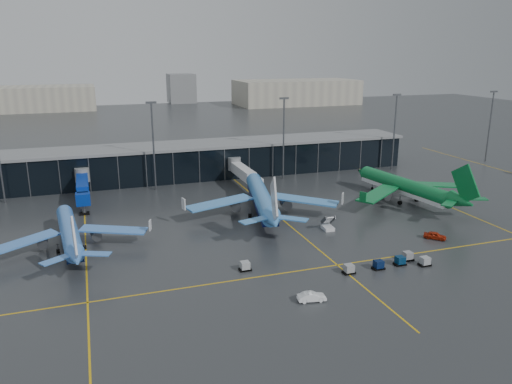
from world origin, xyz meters
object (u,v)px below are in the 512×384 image
object	(u,v)px
airliner_aer_lingus	(405,177)
mobile_airstair	(328,226)
airliner_arkefly	(68,222)
airliner_klm_near	(261,187)
baggage_carts	(368,263)
service_van_red	(435,236)
service_van_white	(312,297)

from	to	relation	value
airliner_aer_lingus	mobile_airstair	size ratio (longest dim) A/B	12.62
airliner_arkefly	airliner_klm_near	xyz separation A→B (m)	(44.44, 8.08, 1.20)
airliner_arkefly	baggage_carts	xyz separation A→B (m)	(52.89, -28.06, -4.94)
airliner_arkefly	airliner_klm_near	size ratio (longest dim) A/B	0.83
airliner_klm_near	baggage_carts	bearing A→B (deg)	-64.71
airliner_aer_lingus	mobile_airstair	world-z (taller)	airliner_aer_lingus
service_van_red	service_van_white	bearing A→B (deg)	159.80
mobile_airstair	baggage_carts	bearing A→B (deg)	-92.13
baggage_carts	mobile_airstair	world-z (taller)	mobile_airstair
service_van_red	service_van_white	world-z (taller)	service_van_red
baggage_carts	service_van_red	world-z (taller)	baggage_carts
airliner_klm_near	service_van_red	world-z (taller)	airliner_klm_near
airliner_klm_near	service_van_red	bearing A→B (deg)	-31.26
airliner_arkefly	mobile_airstair	distance (m)	55.70
mobile_airstair	service_van_white	world-z (taller)	mobile_airstair
baggage_carts	service_van_white	bearing A→B (deg)	-151.21
baggage_carts	mobile_airstair	size ratio (longest dim) A/B	10.15
baggage_carts	service_van_white	xyz separation A→B (m)	(-15.63, -8.59, 0.01)
baggage_carts	airliner_arkefly	bearing A→B (deg)	152.05
baggage_carts	airliner_aer_lingus	bearing A→B (deg)	47.60
baggage_carts	service_van_white	distance (m)	17.83
service_van_red	baggage_carts	bearing A→B (deg)	156.25
airliner_klm_near	airliner_arkefly	bearing A→B (deg)	-157.57
mobile_airstair	airliner_arkefly	bearing A→B (deg)	176.14
airliner_arkefly	service_van_white	xyz separation A→B (m)	(37.27, -36.65, -4.93)
airliner_arkefly	airliner_klm_near	world-z (taller)	airliner_klm_near
airliner_klm_near	airliner_aer_lingus	xyz separation A→B (m)	(39.98, -1.62, -0.21)
baggage_carts	airliner_klm_near	bearing A→B (deg)	103.17
service_van_white	airliner_klm_near	bearing A→B (deg)	-0.34
airliner_klm_near	service_van_white	world-z (taller)	airliner_klm_near
airliner_aer_lingus	service_van_red	distance (m)	29.00
airliner_arkefly	service_van_white	world-z (taller)	airliner_arkefly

